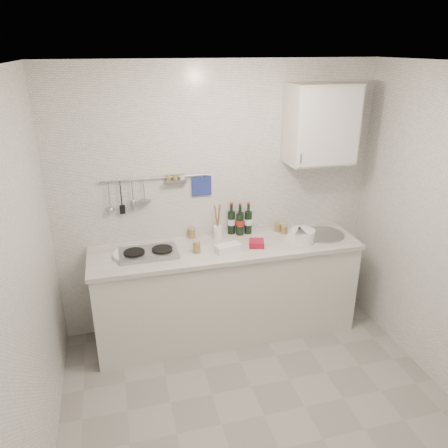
# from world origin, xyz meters

# --- Properties ---
(floor) EXTENTS (3.00, 3.00, 0.00)m
(floor) POSITION_xyz_m (0.00, 0.00, 0.00)
(floor) COLOR gray
(floor) RESTS_ON ground
(ceiling) EXTENTS (3.00, 3.00, 0.00)m
(ceiling) POSITION_xyz_m (0.00, 0.00, 2.50)
(ceiling) COLOR silver
(ceiling) RESTS_ON back_wall
(back_wall) EXTENTS (3.00, 0.02, 2.50)m
(back_wall) POSITION_xyz_m (0.00, 1.40, 1.25)
(back_wall) COLOR silver
(back_wall) RESTS_ON floor
(wall_left) EXTENTS (0.02, 2.80, 2.50)m
(wall_left) POSITION_xyz_m (-1.50, 0.00, 1.25)
(wall_left) COLOR silver
(wall_left) RESTS_ON floor
(counter) EXTENTS (2.44, 0.64, 0.96)m
(counter) POSITION_xyz_m (0.01, 1.10, 0.43)
(counter) COLOR beige
(counter) RESTS_ON floor
(wall_rail) EXTENTS (0.98, 0.09, 0.34)m
(wall_rail) POSITION_xyz_m (-0.60, 1.37, 1.43)
(wall_rail) COLOR #93969B
(wall_rail) RESTS_ON back_wall
(wall_cabinet) EXTENTS (0.60, 0.38, 0.70)m
(wall_cabinet) POSITION_xyz_m (0.90, 1.22, 1.95)
(wall_cabinet) COLOR beige
(wall_cabinet) RESTS_ON back_wall
(plate_stack_hob) EXTENTS (0.35, 0.34, 0.03)m
(plate_stack_hob) POSITION_xyz_m (-0.84, 1.12, 0.93)
(plate_stack_hob) COLOR #525EBA
(plate_stack_hob) RESTS_ON counter
(plate_stack_sink) EXTENTS (0.29, 0.27, 0.12)m
(plate_stack_sink) POSITION_xyz_m (0.69, 1.02, 0.97)
(plate_stack_sink) COLOR white
(plate_stack_sink) RESTS_ON counter
(wine_bottles) EXTENTS (0.23, 0.12, 0.31)m
(wine_bottles) POSITION_xyz_m (0.19, 1.33, 1.07)
(wine_bottles) COLOR black
(wine_bottles) RESTS_ON counter
(butter_dish) EXTENTS (0.24, 0.15, 0.07)m
(butter_dish) POSITION_xyz_m (-0.02, 0.99, 0.95)
(butter_dish) COLOR white
(butter_dish) RESTS_ON counter
(strawberry_punnet) EXTENTS (0.16, 0.16, 0.05)m
(strawberry_punnet) POSITION_xyz_m (0.26, 1.02, 0.95)
(strawberry_punnet) COLOR #AE132F
(strawberry_punnet) RESTS_ON counter
(utensil_crock) EXTENTS (0.08, 0.08, 0.34)m
(utensil_crock) POSITION_xyz_m (-0.04, 1.27, 1.00)
(utensil_crock) COLOR white
(utensil_crock) RESTS_ON counter
(jar_a) EXTENTS (0.07, 0.07, 0.10)m
(jar_a) POSITION_xyz_m (-0.27, 1.35, 0.97)
(jar_a) COLOR olive
(jar_a) RESTS_ON counter
(jar_b) EXTENTS (0.07, 0.07, 0.09)m
(jar_b) POSITION_xyz_m (0.57, 1.30, 0.97)
(jar_b) COLOR olive
(jar_b) RESTS_ON counter
(jar_c) EXTENTS (0.06, 0.06, 0.08)m
(jar_c) POSITION_xyz_m (0.61, 1.23, 0.96)
(jar_c) COLOR olive
(jar_c) RESTS_ON counter
(jar_d) EXTENTS (0.07, 0.07, 0.11)m
(jar_d) POSITION_xyz_m (-0.29, 1.03, 0.97)
(jar_d) COLOR olive
(jar_d) RESTS_ON counter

